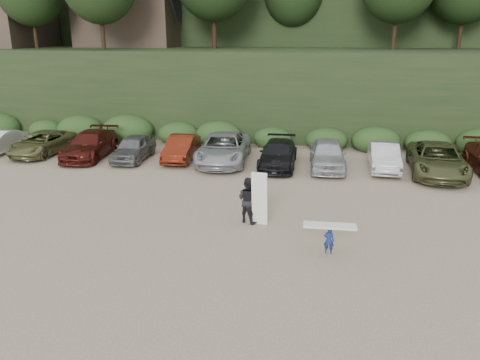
# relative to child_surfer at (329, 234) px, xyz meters

# --- Properties ---
(ground) EXTENTS (120.00, 120.00, 0.00)m
(ground) POSITION_rel_child_surfer_xyz_m (-4.71, 0.68, -0.73)
(ground) COLOR tan
(ground) RESTS_ON ground
(parked_cars) EXTENTS (39.79, 6.51, 1.65)m
(parked_cars) POSITION_rel_child_surfer_xyz_m (-3.24, 10.68, 0.03)
(parked_cars) COLOR #BCBCC1
(parked_cars) RESTS_ON ground
(child_surfer) EXTENTS (1.81, 0.56, 1.08)m
(child_surfer) POSITION_rel_child_surfer_xyz_m (0.00, 0.00, 0.00)
(child_surfer) COLOR navy
(child_surfer) RESTS_ON ground
(adult_surfer) EXTENTS (1.39, 1.04, 2.20)m
(adult_surfer) POSITION_rel_child_surfer_xyz_m (-3.14, 2.29, 0.22)
(adult_surfer) COLOR black
(adult_surfer) RESTS_ON ground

